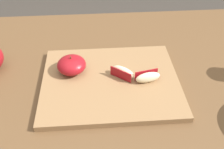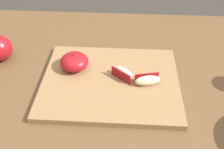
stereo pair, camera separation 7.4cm
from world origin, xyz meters
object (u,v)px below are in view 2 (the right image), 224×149
(apple_wedge_right, at_px, (148,80))
(apple_wedge_left, at_px, (123,73))
(cutting_board, at_px, (112,82))
(apple_half_skin_up, at_px, (74,62))

(apple_wedge_right, height_order, apple_wedge_left, same)
(cutting_board, relative_size, apple_wedge_right, 5.21)
(apple_wedge_right, distance_m, apple_wedge_left, 0.07)
(apple_wedge_right, bearing_deg, apple_half_skin_up, 164.02)
(cutting_board, distance_m, apple_wedge_right, 0.11)
(cutting_board, bearing_deg, apple_wedge_left, 21.05)
(apple_half_skin_up, height_order, apple_wedge_right, apple_half_skin_up)
(apple_half_skin_up, height_order, apple_wedge_left, apple_half_skin_up)
(cutting_board, relative_size, apple_half_skin_up, 4.62)
(apple_wedge_left, bearing_deg, apple_wedge_right, -21.65)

